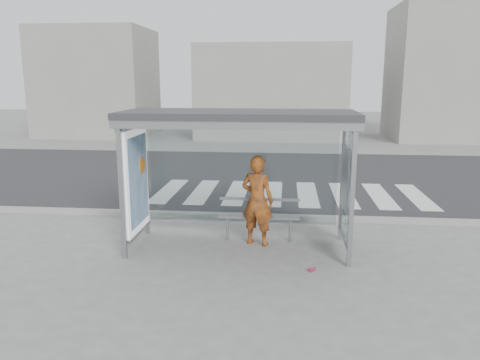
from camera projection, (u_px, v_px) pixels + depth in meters
name	position (u px, v px, depth m)	size (l,w,h in m)	color
ground	(238.00, 248.00, 9.00)	(80.00, 80.00, 0.00)	slate
road	(260.00, 175.00, 15.81)	(30.00, 10.00, 0.01)	#242426
curb	(247.00, 216.00, 10.88)	(30.00, 0.18, 0.12)	gray
crosswalk	(290.00, 194.00, 13.28)	(7.55, 3.00, 0.00)	silver
bus_shelter	(219.00, 145.00, 8.68)	(4.25, 1.65, 2.62)	gray
building_left	(97.00, 83.00, 26.84)	(6.00, 5.00, 6.00)	gray
building_center	(271.00, 92.00, 25.98)	(8.00, 5.00, 5.00)	gray
building_right	(441.00, 73.00, 24.90)	(5.00, 5.00, 7.00)	gray
person	(257.00, 201.00, 9.04)	(0.65, 0.42, 1.77)	#CB5813
bench	(259.00, 216.00, 9.34)	(1.62, 0.31, 0.84)	slate
soda_can	(312.00, 269.00, 7.90)	(0.07, 0.07, 0.13)	#E34265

